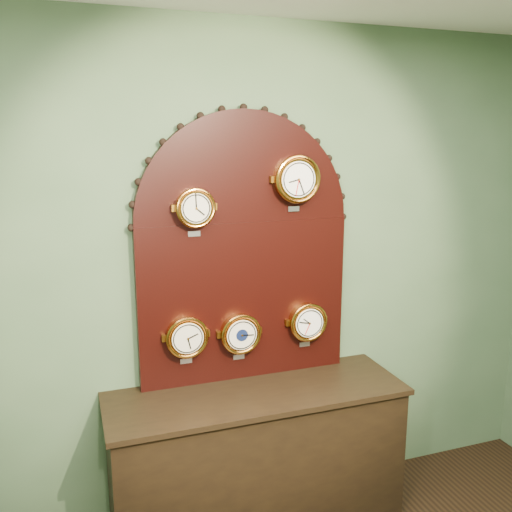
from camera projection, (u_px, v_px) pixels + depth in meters
name	position (u px, v px, depth m)	size (l,w,h in m)	color
wall_back	(242.00, 278.00, 3.11)	(4.00, 4.00, 0.00)	#4B6847
shop_counter	(257.00, 462.00, 3.07)	(1.60, 0.50, 0.80)	black
display_board	(244.00, 241.00, 3.02)	(1.26, 0.06, 1.53)	black
roman_clock	(195.00, 208.00, 2.82)	(0.21, 0.08, 0.26)	orange
arabic_clock	(297.00, 179.00, 2.97)	(0.26, 0.08, 0.31)	orange
hygrometer	(187.00, 337.00, 2.95)	(0.23, 0.08, 0.28)	orange
barometer	(240.00, 333.00, 3.05)	(0.23, 0.08, 0.28)	orange
tide_clock	(307.00, 322.00, 3.17)	(0.23, 0.08, 0.28)	orange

